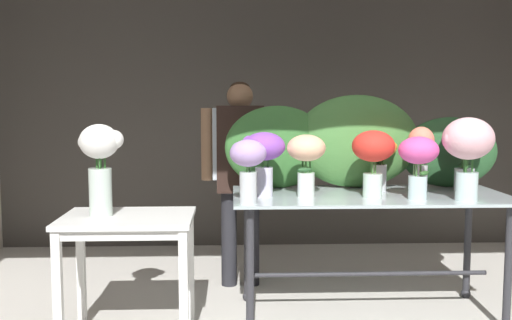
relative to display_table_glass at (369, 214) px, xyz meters
name	(u,v)px	position (x,y,z in m)	size (l,w,h in m)	color
ground_plane	(287,304)	(-0.52, 0.23, -0.69)	(7.84, 7.84, 0.00)	silver
wall_back	(271,100)	(-0.52, 2.01, 0.76)	(5.40, 0.12, 2.89)	#4C4742
display_table_glass	(369,214)	(0.00, 0.00, 0.00)	(1.80, 0.83, 0.83)	#B0C2C5
side_table_white	(128,232)	(-1.54, -0.29, -0.04)	(0.79, 0.59, 0.75)	white
florist	(240,161)	(-0.85, 0.68, 0.29)	(0.60, 0.24, 1.58)	#232328
foliage_backdrop	(355,145)	(-0.04, 0.30, 0.44)	(1.94, 0.28, 0.66)	#387033
vase_blush_tulips	(467,146)	(0.53, -0.28, 0.47)	(0.31, 0.31, 0.51)	silver
vase_peach_ranunculus	(306,156)	(-0.44, -0.10, 0.40)	(0.25, 0.25, 0.40)	silver
vase_coral_snapdragons	(421,153)	(0.35, 0.06, 0.40)	(0.17, 0.17, 0.44)	silver
vase_scarlet_freesia	(373,153)	(-0.01, -0.12, 0.42)	(0.27, 0.27, 0.43)	silver
vase_violet_anemones	(264,154)	(-0.70, -0.07, 0.41)	(0.28, 0.27, 0.42)	silver
vase_lilac_hydrangea	(248,162)	(-0.81, -0.32, 0.39)	(0.22, 0.22, 0.38)	silver
vase_sunset_roses	(380,155)	(0.09, 0.12, 0.38)	(0.24, 0.22, 0.37)	silver
vase_fuchsia_lilies	(418,159)	(0.25, -0.22, 0.39)	(0.25, 0.25, 0.39)	silver
vase_magenta_dahlias	(465,147)	(0.66, 0.08, 0.44)	(0.31, 0.31, 0.45)	silver
vase_white_roses_tall	(100,160)	(-1.69, -0.29, 0.40)	(0.27, 0.23, 0.55)	silver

